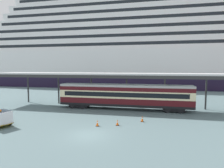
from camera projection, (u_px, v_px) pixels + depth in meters
ground_plane at (89, 135)px, 19.73m from camera, size 400.00×400.00×0.00m
cruise_ship at (136, 49)px, 73.72m from camera, size 124.23×30.31×39.90m
platform_canopy at (125, 75)px, 31.81m from camera, size 45.77×5.11×5.95m
train_carriage at (124, 95)px, 31.67m from camera, size 21.48×2.81×4.11m
traffic_cone_near at (117, 122)px, 23.02m from camera, size 0.36×0.36×0.72m
traffic_cone_mid at (142, 119)px, 24.59m from camera, size 0.36×0.36×0.77m
traffic_cone_far at (97, 123)px, 22.72m from camera, size 0.36×0.36×0.78m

